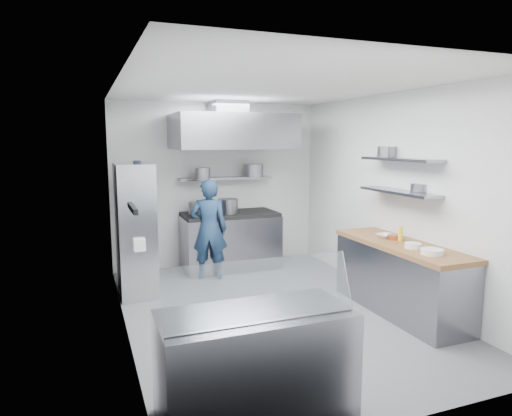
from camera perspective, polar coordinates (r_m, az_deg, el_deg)
name	(u,v)px	position (r m, az deg, el deg)	size (l,w,h in m)	color
floor	(273,311)	(5.98, 2.10, -12.74)	(5.00, 5.00, 0.00)	#4C4C4E
ceiling	(274,86)	(5.61, 2.26, 14.98)	(5.00, 5.00, 0.00)	silver
wall_back	(217,185)	(7.97, -4.87, 2.94)	(3.60, 0.02, 2.80)	white
wall_front	(408,246)	(3.50, 18.42, -4.52)	(3.60, 0.02, 2.80)	white
wall_left	(122,211)	(5.20, -16.40, -0.31)	(5.00, 0.02, 2.80)	white
wall_right	(394,196)	(6.54, 16.85, 1.40)	(5.00, 0.02, 2.80)	white
gas_range	(230,242)	(7.77, -3.26, -4.28)	(1.60, 0.80, 0.90)	gray
cooktop	(230,214)	(7.68, -3.29, -0.79)	(1.57, 0.78, 0.06)	black
stock_pot_left	(196,208)	(7.58, -7.54, 0.02)	(0.25, 0.25, 0.20)	slate
stock_pot_mid	(228,206)	(7.58, -3.50, 0.23)	(0.33, 0.33, 0.24)	slate
over_range_shelf	(225,178)	(7.84, -3.86, 3.73)	(1.60, 0.30, 0.04)	gray
shelf_pot_a	(202,173)	(7.50, -6.71, 4.33)	(0.25, 0.25, 0.18)	slate
shelf_pot_b	(254,171)	(7.84, -0.29, 4.71)	(0.33, 0.33, 0.22)	slate
extractor_hood	(232,132)	(7.42, -2.96, 9.51)	(1.90, 1.15, 0.55)	gray
hood_duct	(228,108)	(7.65, -3.52, 12.32)	(0.55, 0.55, 0.24)	slate
red_firebox	(144,186)	(7.67, -13.78, 2.65)	(0.22, 0.10, 0.26)	red
chef	(209,229)	(7.16, -5.91, -2.66)	(0.57, 0.38, 1.57)	navy
wire_rack	(135,229)	(6.65, -14.86, -2.56)	(0.50, 0.90, 1.85)	silver
rack_bin_a	(139,244)	(6.24, -14.38, -4.42)	(0.14, 0.18, 0.16)	white
rack_bin_b	(135,204)	(6.49, -14.89, 0.54)	(0.15, 0.19, 0.17)	yellow
rack_jar	(138,167)	(6.42, -14.59, 4.95)	(0.11, 0.11, 0.18)	black
knife_strip	(133,208)	(4.30, -15.18, -0.02)	(0.04, 0.55, 0.05)	black
prep_counter_base	(400,280)	(6.08, 17.52, -8.59)	(0.62, 2.00, 0.84)	gray
prep_counter_top	(401,245)	(5.97, 17.71, -4.45)	(0.65, 2.04, 0.06)	brown
plate_stack_a	(432,252)	(5.48, 21.14, -5.12)	(0.25, 0.25, 0.06)	white
plate_stack_b	(413,246)	(5.71, 19.05, -4.46)	(0.20, 0.20, 0.06)	white
copper_pan	(394,237)	(6.13, 16.87, -3.51)	(0.17, 0.17, 0.06)	#C05D36
squeeze_bottle	(400,234)	(6.05, 17.61, -3.11)	(0.06, 0.06, 0.18)	yellow
mixing_bowl	(385,236)	(6.20, 15.84, -3.37)	(0.21, 0.21, 0.05)	white
wall_shelf_lower	(399,192)	(6.20, 17.41, 1.94)	(0.30, 1.30, 0.04)	gray
wall_shelf_upper	(400,159)	(6.17, 17.58, 5.82)	(0.30, 1.30, 0.04)	gray
shelf_pot_c	(420,188)	(6.13, 19.81, 2.42)	(0.23, 0.23, 0.10)	slate
shelf_pot_d	(387,152)	(6.51, 16.03, 6.79)	(0.25, 0.25, 0.14)	slate
display_case	(255,364)	(3.77, -0.08, -18.94)	(1.50, 0.70, 0.85)	gray
display_glass	(261,290)	(3.42, 0.65, -10.16)	(1.47, 0.02, 0.45)	silver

